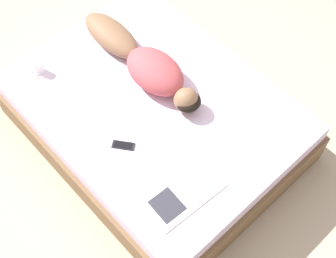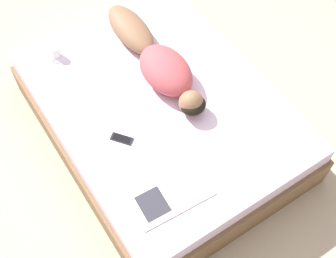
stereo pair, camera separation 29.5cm
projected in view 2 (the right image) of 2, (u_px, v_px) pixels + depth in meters
ground_plane at (162, 132)px, 3.86m from camera, size 12.00×12.00×0.00m
bed at (161, 117)px, 3.67m from camera, size 1.61×2.12×0.46m
person at (156, 59)px, 3.55m from camera, size 0.35×1.28×0.22m
open_magazine at (170, 195)px, 3.06m from camera, size 0.55×0.32×0.01m
coffee_mug at (56, 52)px, 3.66m from camera, size 0.11×0.07×0.10m
cell_phone at (122, 139)px, 3.29m from camera, size 0.15×0.16×0.01m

